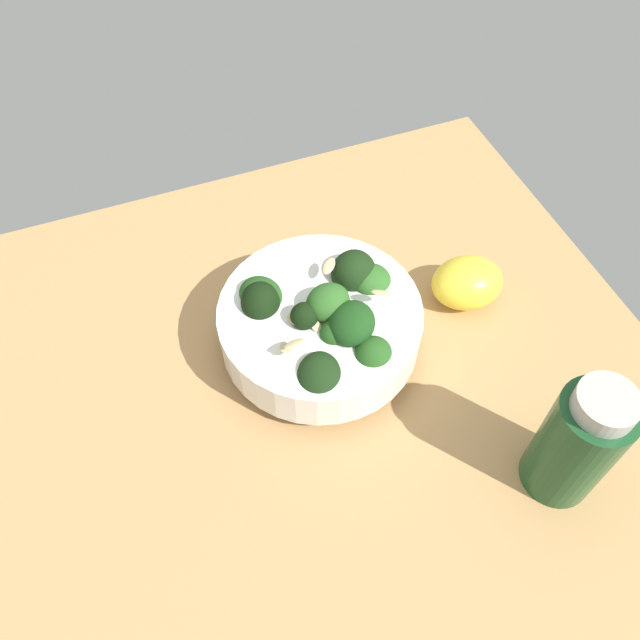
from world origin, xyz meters
The scene contains 4 objects.
ground_plane centered at (0.00, 0.00, -2.05)cm, with size 60.10×60.10×4.10cm, color tan.
bowl_of_broccoli centered at (-1.00, -4.95, 3.84)cm, with size 17.72×17.78×8.47cm.
lemon_wedge centered at (-15.83, -5.17, 2.29)cm, with size 6.82×5.56×4.58cm, color yellow.
bottle_tall centered at (-13.93, 13.59, 6.01)cm, with size 5.59×5.59×12.62cm.
Camera 1 is at (11.05, 26.04, 49.42)cm, focal length 36.29 mm.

